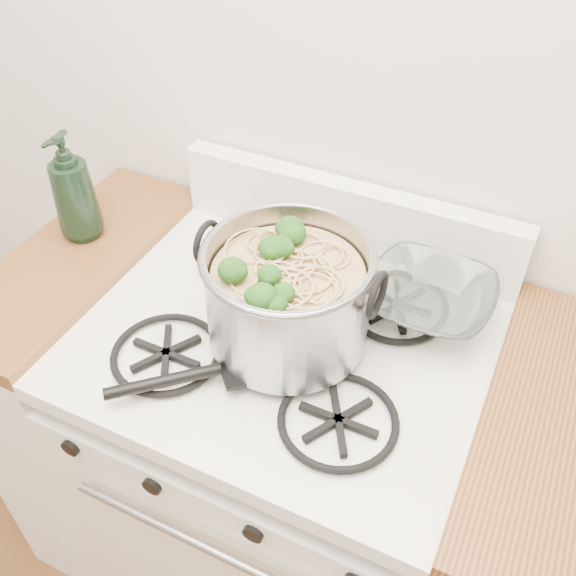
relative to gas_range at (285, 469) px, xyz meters
The scene contains 6 objects.
gas_range is the anchor object (origin of this frame).
counter_left 0.51m from the gas_range, behind, with size 0.25×0.65×0.92m.
stock_pot 0.58m from the gas_range, 46.60° to the right, with size 0.33×0.30×0.20m.
spatula 0.51m from the gas_range, 95.36° to the right, with size 0.29×0.31×0.02m, color black, non-canonical shape.
glass_bowl 0.57m from the gas_range, 35.68° to the left, with size 0.10×0.10×0.02m, color white.
bottle 0.81m from the gas_range, behind, with size 0.09×0.10×0.25m, color black.
Camera 1 is at (0.37, 0.50, 1.79)m, focal length 40.00 mm.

